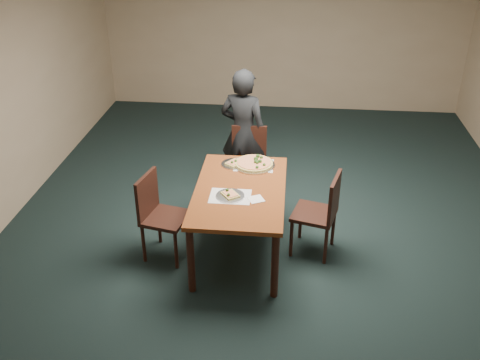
# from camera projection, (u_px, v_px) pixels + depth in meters

# --- Properties ---
(ground) EXTENTS (8.00, 8.00, 0.00)m
(ground) POSITION_uv_depth(u_px,v_px,m) (269.00, 234.00, 5.95)
(ground) COLOR black
(ground) RESTS_ON ground
(room_shell) EXTENTS (8.00, 8.00, 8.00)m
(room_shell) POSITION_uv_depth(u_px,v_px,m) (274.00, 84.00, 5.12)
(room_shell) COLOR tan
(room_shell) RESTS_ON ground
(dining_table) EXTENTS (0.90, 1.50, 0.75)m
(dining_table) POSITION_uv_depth(u_px,v_px,m) (240.00, 197.00, 5.38)
(dining_table) COLOR #632D13
(dining_table) RESTS_ON ground
(chair_far) EXTENTS (0.43, 0.43, 0.91)m
(chair_far) POSITION_uv_depth(u_px,v_px,m) (249.00, 160.00, 6.43)
(chair_far) COLOR black
(chair_far) RESTS_ON ground
(chair_left) EXTENTS (0.50, 0.50, 0.91)m
(chair_left) POSITION_uv_depth(u_px,v_px,m) (158.00, 211.00, 5.40)
(chair_left) COLOR black
(chair_left) RESTS_ON ground
(chair_right) EXTENTS (0.52, 0.52, 0.91)m
(chair_right) POSITION_uv_depth(u_px,v_px,m) (322.00, 210.00, 5.43)
(chair_right) COLOR black
(chair_right) RESTS_ON ground
(diner) EXTENTS (0.66, 0.52, 1.59)m
(diner) POSITION_uv_depth(u_px,v_px,m) (243.00, 133.00, 6.45)
(diner) COLOR black
(diner) RESTS_ON ground
(placemat_main) EXTENTS (0.42, 0.32, 0.00)m
(placemat_main) POSITION_uv_depth(u_px,v_px,m) (254.00, 165.00, 5.79)
(placemat_main) COLOR white
(placemat_main) RESTS_ON dining_table
(placemat_near) EXTENTS (0.40, 0.30, 0.00)m
(placemat_near) POSITION_uv_depth(u_px,v_px,m) (230.00, 196.00, 5.20)
(placemat_near) COLOR white
(placemat_near) RESTS_ON dining_table
(pizza_pan) EXTENTS (0.45, 0.45, 0.08)m
(pizza_pan) POSITION_uv_depth(u_px,v_px,m) (254.00, 163.00, 5.78)
(pizza_pan) COLOR silver
(pizza_pan) RESTS_ON dining_table
(slice_plate_near) EXTENTS (0.28, 0.28, 0.06)m
(slice_plate_near) POSITION_uv_depth(u_px,v_px,m) (230.00, 195.00, 5.20)
(slice_plate_near) COLOR silver
(slice_plate_near) RESTS_ON dining_table
(slice_plate_far) EXTENTS (0.28, 0.28, 0.06)m
(slice_plate_far) POSITION_uv_depth(u_px,v_px,m) (234.00, 163.00, 5.80)
(slice_plate_far) COLOR silver
(slice_plate_far) RESTS_ON dining_table
(napkin) EXTENTS (0.19, 0.19, 0.01)m
(napkin) POSITION_uv_depth(u_px,v_px,m) (256.00, 199.00, 5.15)
(napkin) COLOR white
(napkin) RESTS_ON dining_table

